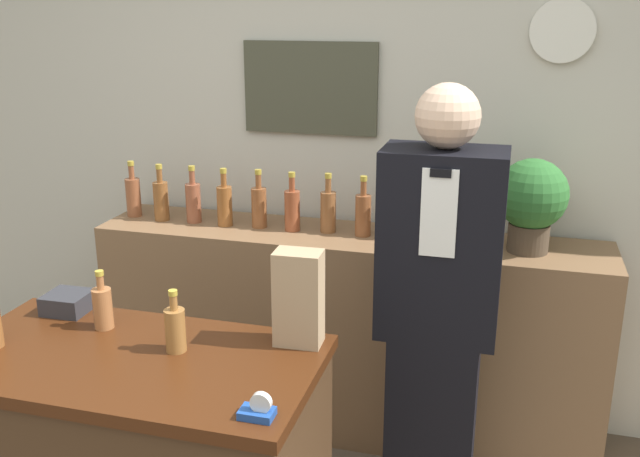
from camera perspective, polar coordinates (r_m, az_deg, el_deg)
The scene contains 20 objects.
back_wall at distance 3.38m, azimuth 1.94°, elevation 7.24°, with size 5.20×0.09×2.70m.
back_shelf at distance 3.38m, azimuth 2.10°, elevation -8.34°, with size 2.30×0.43×0.97m.
shopkeeper at distance 2.68m, azimuth 9.33°, elevation -7.08°, with size 0.43×0.27×1.71m.
potted_plant at distance 3.04m, azimuth 16.57°, elevation 2.24°, with size 0.29×0.29×0.39m.
paper_bag at distance 2.20m, azimuth -1.72°, elevation -5.59°, with size 0.15×0.10×0.30m.
tape_dispenser at distance 1.89m, azimuth -4.96°, elevation -14.24°, with size 0.09×0.06×0.07m.
gift_box at distance 2.62m, azimuth -19.52°, elevation -5.60°, with size 0.15×0.14×0.07m.
counter_bottle_1 at distance 2.44m, azimuth -17.00°, elevation -6.00°, with size 0.06×0.06×0.20m.
counter_bottle_2 at distance 2.23m, azimuth -11.51°, elevation -7.83°, with size 0.06×0.06×0.20m.
shelf_bottle_0 at distance 3.57m, azimuth -14.71°, elevation 2.57°, with size 0.07×0.07×0.27m.
shelf_bottle_1 at distance 3.47m, azimuth -12.60°, elevation 2.29°, with size 0.07×0.07×0.27m.
shelf_bottle_2 at distance 3.40m, azimuth -10.10°, elevation 2.16°, with size 0.07×0.07×0.27m.
shelf_bottle_3 at distance 3.33m, azimuth -7.64°, elevation 1.94°, with size 0.07×0.07×0.27m.
shelf_bottle_4 at distance 3.29m, azimuth -4.90°, elevation 1.83°, with size 0.07×0.07×0.27m.
shelf_bottle_5 at distance 3.23m, azimuth -2.24°, elevation 1.59°, with size 0.07×0.07×0.27m.
shelf_bottle_6 at distance 3.20m, azimuth 0.66°, elevation 1.48°, with size 0.07×0.07×0.27m.
shelf_bottle_7 at distance 3.16m, azimuth 3.46°, elevation 1.21°, with size 0.07×0.07×0.27m.
shelf_bottle_8 at distance 3.13m, azimuth 6.36°, elevation 0.96°, with size 0.07×0.07×0.27m.
shelf_bottle_9 at distance 3.08m, azimuth 9.28°, elevation 0.60°, with size 0.07×0.07×0.27m.
shelf_bottle_10 at distance 3.08m, azimuth 12.30°, elevation 0.39°, with size 0.07×0.07×0.27m.
Camera 1 is at (0.78, -1.23, 1.95)m, focal length 40.00 mm.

